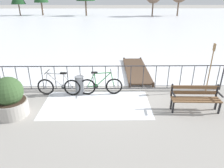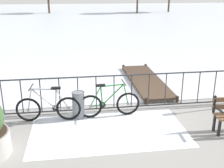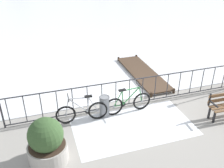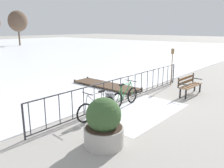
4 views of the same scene
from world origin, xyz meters
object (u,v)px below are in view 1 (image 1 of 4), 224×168
(bicycle_near_railing, at_px, (101,86))
(trash_bin, at_px, (80,85))
(park_bench, at_px, (195,96))
(planter_with_shrub, at_px, (10,98))
(bicycle_second, at_px, (59,86))
(oar_upright, at_px, (211,65))

(bicycle_near_railing, xyz_separation_m, trash_bin, (-0.83, 0.06, 0.00))
(park_bench, height_order, trash_bin, park_bench)
(planter_with_shrub, xyz_separation_m, trash_bin, (2.01, 1.55, -0.23))
(bicycle_second, bearing_deg, bicycle_near_railing, 1.40)
(bicycle_second, bearing_deg, planter_with_shrub, -130.16)
(bicycle_near_railing, distance_m, park_bench, 3.45)
(bicycle_near_railing, relative_size, bicycle_second, 1.00)
(bicycle_second, relative_size, oar_upright, 0.86)
(bicycle_second, distance_m, trash_bin, 0.80)
(bicycle_second, xyz_separation_m, oar_upright, (5.89, 0.20, 0.77))
(bicycle_second, relative_size, planter_with_shrub, 1.30)
(trash_bin, distance_m, oar_upright, 5.16)
(planter_with_shrub, bearing_deg, bicycle_second, 49.84)
(bicycle_near_railing, distance_m, planter_with_shrub, 3.22)
(park_bench, relative_size, planter_with_shrub, 1.23)
(bicycle_near_railing, bearing_deg, trash_bin, 176.09)
(bicycle_second, xyz_separation_m, park_bench, (4.83, -1.22, 0.14))
(park_bench, distance_m, trash_bin, 4.25)
(bicycle_near_railing, height_order, bicycle_second, same)
(trash_bin, bearing_deg, oar_upright, 1.21)
(trash_bin, bearing_deg, bicycle_second, -173.05)
(planter_with_shrub, xyz_separation_m, oar_upright, (7.12, 1.65, 0.54))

